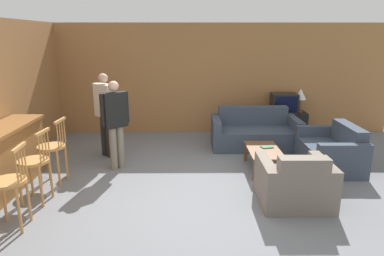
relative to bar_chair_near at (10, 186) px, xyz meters
The scene contains 16 objects.
ground_plane 2.46m from the bar_chair_near, 16.53° to the left, with size 24.00×24.00×0.00m, color slate.
wall_back 5.00m from the bar_chair_near, 62.33° to the left, with size 9.40×0.08×2.60m.
wall_left 2.38m from the bar_chair_near, 115.82° to the left, with size 0.08×8.70×2.60m.
bar_chair_near is the anchor object (origin of this frame).
bar_chair_mid 0.69m from the bar_chair_near, 90.00° to the left, with size 0.46×0.46×1.06m.
bar_chair_far 1.34m from the bar_chair_near, 90.00° to the left, with size 0.45×0.45×1.06m.
couch_far 4.81m from the bar_chair_near, 42.08° to the left, with size 1.83×0.94×0.81m.
armchair_near 3.71m from the bar_chair_near, ahead, with size 0.97×0.89×0.79m.
loveseat_right 5.15m from the bar_chair_near, 23.03° to the left, with size 0.86×1.32×0.78m.
coffee_table 3.96m from the bar_chair_near, 28.26° to the left, with size 0.55×1.01×0.38m.
tv_unit 5.99m from the bar_chair_near, 42.82° to the left, with size 1.06×0.47×0.57m.
tv 5.98m from the bar_chair_near, 42.79° to the left, with size 0.58×0.43×0.44m.
book_on_table 4.07m from the bar_chair_near, 29.01° to the left, with size 0.23×0.17×0.02m.
table_lamp 6.28m from the bar_chair_near, 40.47° to the left, with size 0.26×0.26×0.55m.
person_by_window 2.71m from the bar_chair_near, 78.22° to the left, with size 0.47×0.44×1.63m.
person_by_counter 2.17m from the bar_chair_near, 65.57° to the left, with size 0.43×0.38×1.57m.
Camera 1 is at (-0.12, -4.49, 2.31)m, focal length 32.00 mm.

